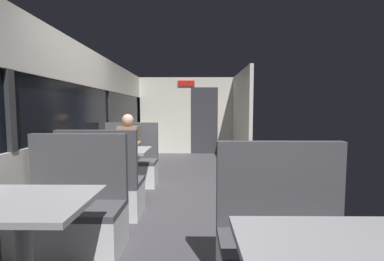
{
  "coord_description": "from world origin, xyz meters",
  "views": [
    {
      "loc": [
        0.25,
        -3.77,
        1.34
      ],
      "look_at": [
        0.2,
        1.46,
        0.92
      ],
      "focal_mm": 24.51,
      "sensor_mm": 36.0,
      "label": 1
    }
  ],
  "objects_px": {
    "bench_front_aisle_facing_entry": "(286,253)",
    "coffee_cup_primary": "(102,148)",
    "seated_passenger": "(129,155)",
    "bench_mid_window_facing_end": "(103,191)",
    "dining_table_mid_window": "(118,156)",
    "bench_mid_window_facing_entry": "(130,166)",
    "bench_near_window_facing_entry": "(73,217)",
    "dining_table_near_window": "(22,215)"
  },
  "relations": [
    {
      "from": "bench_near_window_facing_entry",
      "to": "bench_mid_window_facing_entry",
      "type": "relative_size",
      "value": 1.0
    },
    {
      "from": "seated_passenger",
      "to": "coffee_cup_primary",
      "type": "xyz_separation_m",
      "value": [
        -0.2,
        -0.74,
        0.25
      ]
    },
    {
      "from": "bench_mid_window_facing_end",
      "to": "coffee_cup_primary",
      "type": "relative_size",
      "value": 12.22
    },
    {
      "from": "bench_near_window_facing_entry",
      "to": "dining_table_mid_window",
      "type": "bearing_deg",
      "value": 90.0
    },
    {
      "from": "dining_table_near_window",
      "to": "bench_front_aisle_facing_entry",
      "type": "height_order",
      "value": "bench_front_aisle_facing_entry"
    },
    {
      "from": "dining_table_near_window",
      "to": "dining_table_mid_window",
      "type": "bearing_deg",
      "value": 90.0
    },
    {
      "from": "bench_mid_window_facing_entry",
      "to": "bench_front_aisle_facing_entry",
      "type": "relative_size",
      "value": 1.0
    },
    {
      "from": "seated_passenger",
      "to": "coffee_cup_primary",
      "type": "bearing_deg",
      "value": -105.1
    },
    {
      "from": "bench_front_aisle_facing_entry",
      "to": "coffee_cup_primary",
      "type": "xyz_separation_m",
      "value": [
        -1.99,
        1.99,
        0.46
      ]
    },
    {
      "from": "bench_near_window_facing_entry",
      "to": "seated_passenger",
      "type": "bearing_deg",
      "value": 90.0
    },
    {
      "from": "bench_near_window_facing_entry",
      "to": "bench_front_aisle_facing_entry",
      "type": "relative_size",
      "value": 1.0
    },
    {
      "from": "dining_table_near_window",
      "to": "coffee_cup_primary",
      "type": "distance_m",
      "value": 2.1
    },
    {
      "from": "dining_table_mid_window",
      "to": "bench_mid_window_facing_entry",
      "type": "height_order",
      "value": "bench_mid_window_facing_entry"
    },
    {
      "from": "bench_near_window_facing_entry",
      "to": "bench_front_aisle_facing_entry",
      "type": "height_order",
      "value": "same"
    },
    {
      "from": "bench_mid_window_facing_end",
      "to": "bench_near_window_facing_entry",
      "type": "bearing_deg",
      "value": -90.0
    },
    {
      "from": "bench_mid_window_facing_end",
      "to": "bench_front_aisle_facing_entry",
      "type": "relative_size",
      "value": 1.0
    },
    {
      "from": "dining_table_near_window",
      "to": "bench_mid_window_facing_entry",
      "type": "distance_m",
      "value": 2.92
    },
    {
      "from": "dining_table_mid_window",
      "to": "bench_front_aisle_facing_entry",
      "type": "height_order",
      "value": "bench_front_aisle_facing_entry"
    },
    {
      "from": "dining_table_mid_window",
      "to": "bench_mid_window_facing_end",
      "type": "distance_m",
      "value": 0.77
    },
    {
      "from": "dining_table_mid_window",
      "to": "bench_front_aisle_facing_entry",
      "type": "relative_size",
      "value": 0.82
    },
    {
      "from": "bench_mid_window_facing_end",
      "to": "bench_front_aisle_facing_entry",
      "type": "xyz_separation_m",
      "value": [
        1.79,
        -1.4,
        0.0
      ]
    },
    {
      "from": "bench_front_aisle_facing_entry",
      "to": "coffee_cup_primary",
      "type": "relative_size",
      "value": 12.22
    },
    {
      "from": "dining_table_near_window",
      "to": "coffee_cup_primary",
      "type": "xyz_separation_m",
      "value": [
        -0.2,
        2.08,
        0.15
      ]
    },
    {
      "from": "dining_table_mid_window",
      "to": "bench_mid_window_facing_entry",
      "type": "distance_m",
      "value": 0.77
    },
    {
      "from": "dining_table_mid_window",
      "to": "bench_mid_window_facing_end",
      "type": "relative_size",
      "value": 0.82
    },
    {
      "from": "dining_table_near_window",
      "to": "bench_front_aisle_facing_entry",
      "type": "relative_size",
      "value": 0.82
    },
    {
      "from": "bench_front_aisle_facing_entry",
      "to": "seated_passenger",
      "type": "xyz_separation_m",
      "value": [
        -1.79,
        2.73,
        0.21
      ]
    },
    {
      "from": "dining_table_near_window",
      "to": "bench_mid_window_facing_entry",
      "type": "xyz_separation_m",
      "value": [
        0.0,
        2.9,
        -0.31
      ]
    },
    {
      "from": "bench_mid_window_facing_entry",
      "to": "coffee_cup_primary",
      "type": "xyz_separation_m",
      "value": [
        -0.2,
        -0.82,
        0.46
      ]
    },
    {
      "from": "bench_mid_window_facing_end",
      "to": "bench_front_aisle_facing_entry",
      "type": "bearing_deg",
      "value": -38.08
    },
    {
      "from": "bench_front_aisle_facing_entry",
      "to": "coffee_cup_primary",
      "type": "bearing_deg",
      "value": 135.08
    },
    {
      "from": "bench_front_aisle_facing_entry",
      "to": "bench_mid_window_facing_end",
      "type": "bearing_deg",
      "value": 141.92
    },
    {
      "from": "dining_table_mid_window",
      "to": "coffee_cup_primary",
      "type": "xyz_separation_m",
      "value": [
        -0.2,
        -0.12,
        0.15
      ]
    },
    {
      "from": "coffee_cup_primary",
      "to": "bench_near_window_facing_entry",
      "type": "bearing_deg",
      "value": -81.76
    },
    {
      "from": "bench_front_aisle_facing_entry",
      "to": "seated_passenger",
      "type": "height_order",
      "value": "seated_passenger"
    },
    {
      "from": "bench_mid_window_facing_entry",
      "to": "coffee_cup_primary",
      "type": "distance_m",
      "value": 0.96
    },
    {
      "from": "bench_mid_window_facing_end",
      "to": "bench_mid_window_facing_entry",
      "type": "bearing_deg",
      "value": 90.0
    },
    {
      "from": "bench_mid_window_facing_end",
      "to": "seated_passenger",
      "type": "relative_size",
      "value": 0.87
    },
    {
      "from": "bench_mid_window_facing_entry",
      "to": "bench_near_window_facing_entry",
      "type": "bearing_deg",
      "value": -90.0
    },
    {
      "from": "bench_front_aisle_facing_entry",
      "to": "seated_passenger",
      "type": "relative_size",
      "value": 0.87
    },
    {
      "from": "bench_mid_window_facing_entry",
      "to": "seated_passenger",
      "type": "distance_m",
      "value": 0.22
    },
    {
      "from": "bench_mid_window_facing_end",
      "to": "dining_table_near_window",
      "type": "bearing_deg",
      "value": -90.0
    }
  ]
}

